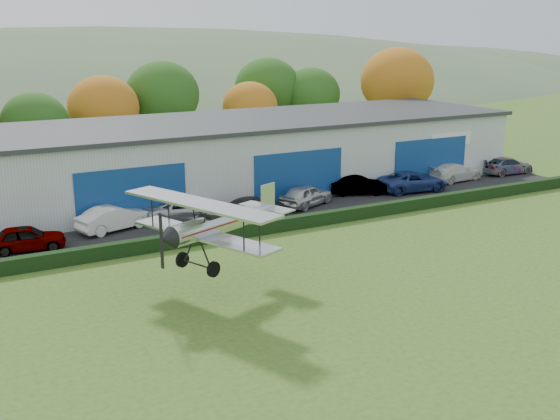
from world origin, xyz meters
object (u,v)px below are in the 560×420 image
car_8 (507,166)px  car_3 (254,207)px  hangar (260,152)px  car_1 (114,218)px  car_5 (358,185)px  biplane (217,221)px  car_0 (26,238)px  car_7 (455,172)px  car_2 (181,209)px  car_6 (413,181)px  car_4 (306,195)px

car_8 → car_3: bearing=97.0°
hangar → car_1: 15.20m
car_5 → biplane: bearing=148.5°
car_0 → car_5: size_ratio=0.97×
car_7 → car_8: 5.83m
car_2 → car_7: (23.33, 0.23, 0.05)m
car_2 → car_8: 29.16m
hangar → car_7: size_ratio=8.24×
car_1 → car_6: (22.49, -0.65, -0.01)m
car_5 → car_7: (9.48, 0.10, 0.01)m
car_5 → hangar: bearing=58.0°
car_3 → car_6: (13.79, 0.90, 0.06)m
car_6 → biplane: size_ratio=0.65×
hangar → car_6: size_ratio=7.58×
biplane → car_1: bearing=75.3°
car_0 → car_7: 33.08m
car_5 → car_7: size_ratio=0.87×
car_0 → car_3: 14.00m
car_3 → car_4: 4.54m
car_3 → car_2: bearing=55.5°
hangar → car_6: bearing=-39.7°
car_4 → car_7: 14.62m
car_4 → car_6: size_ratio=0.83×
car_2 → car_6: (18.10, -0.94, 0.08)m
car_2 → car_3: size_ratio=1.02×
car_4 → hangar: bearing=-25.4°
car_1 → car_7: car_1 is taller
hangar → car_2: 11.35m
car_4 → car_7: car_4 is taller
car_6 → car_1: bearing=95.4°
car_0 → car_4: 18.46m
car_2 → car_3: 4.69m
car_7 → hangar: bearing=59.9°
car_3 → car_6: bearing=-97.7°
car_8 → biplane: size_ratio=0.58×
car_2 → biplane: size_ratio=0.58×
biplane → car_2: bearing=55.2°
hangar → car_1: (-13.43, -6.89, -1.86)m
car_1 → car_4: car_4 is taller
car_1 → car_2: bearing=-103.1°
car_0 → car_2: (9.69, 1.84, -0.04)m
hangar → car_1: bearing=-152.9°
hangar → biplane: hangar is taller
car_6 → car_4: bearing=97.0°
car_2 → car_1: bearing=98.0°
hangar → car_5: 8.28m
car_3 → biplane: biplane is taller
car_3 → hangar: bearing=-40.7°
car_5 → car_8: car_5 is taller
car_3 → car_7: size_ratio=0.96×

